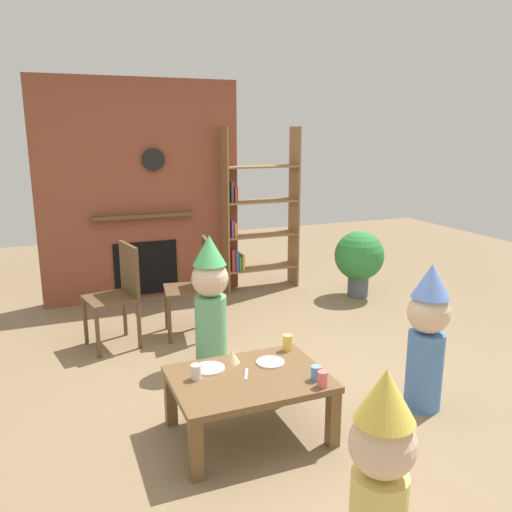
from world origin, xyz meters
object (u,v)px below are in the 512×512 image
Objects in this scene: birthday_cake_slice at (232,356)px; child_by_the_chairs at (210,297)px; child_in_pink at (427,334)px; coffee_table at (249,385)px; dining_chair_middle at (197,281)px; paper_plate_rear at (210,368)px; paper_cup_near_left at (322,379)px; paper_cup_center at (196,372)px; paper_cup_near_right at (316,373)px; child_with_cone_hat at (381,475)px; potted_plant_tall at (359,258)px; dining_chair_left at (120,289)px; paper_plate_front at (270,362)px; paper_cup_far_left at (288,343)px; bookshelf at (255,218)px.

birthday_cake_slice is 0.09× the size of child_by_the_chairs.
coffee_table is at bearing 0.00° from child_in_pink.
child_by_the_chairs is at bearing 92.44° from dining_chair_middle.
dining_chair_middle reaches higher than paper_plate_rear.
coffee_table is at bearing 140.99° from paper_cup_near_left.
paper_cup_near_left reaches higher than coffee_table.
birthday_cake_slice is at bearing 98.07° from coffee_table.
paper_cup_center reaches higher than birthday_cake_slice.
paper_cup_near_right is 0.87m from child_in_pink.
paper_plate_rear is at bearing 137.42° from coffee_table.
child_in_pink reaches higher than paper_cup_center.
paper_plate_rear is 0.21× the size of dining_chair_middle.
child_with_cone_hat reaches higher than coffee_table.
paper_cup_center is 0.12× the size of potted_plant_tall.
paper_cup_near_left is 0.09× the size of child_in_pink.
dining_chair_left is (-0.22, 1.66, 0.07)m from paper_cup_center.
paper_plate_front is 1.07m from child_in_pink.
paper_cup_far_left is at bearing -133.47° from potted_plant_tall.
paper_cup_near_left is 0.52× the size of paper_plate_front.
birthday_cake_slice is (-0.03, 0.22, 0.10)m from coffee_table.
paper_cup_center is at bearing 12.70° from child_with_cone_hat.
paper_cup_far_left is 0.14× the size of potted_plant_tall.
paper_plate_rear is 1.60m from dining_chair_middle.
child_with_cone_hat is at bearing 50.25° from child_in_pink.
paper_plate_front is at bearing -8.59° from child_with_cone_hat.
bookshelf is 3.04m from child_in_pink.
paper_plate_rear is 1.44m from child_with_cone_hat.
paper_plate_rear is 0.19× the size of child_in_pink.
dining_chair_middle reaches higher than paper_cup_near_right.
child_by_the_chairs is (-0.29, 0.82, 0.11)m from paper_cup_far_left.
paper_cup_center is at bearing 150.76° from paper_cup_near_left.
child_with_cone_hat is at bearing -94.61° from paper_plate_front.
potted_plant_tall is (2.02, 0.41, -0.06)m from dining_chair_middle.
birthday_cake_slice is (-0.23, 0.10, 0.04)m from paper_plate_front.
coffee_table is 0.27m from paper_plate_rear.
paper_plate_rear is at bearing -6.21° from child_in_pink.
coffee_table is at bearing 95.23° from dining_chair_left.
bookshelf is 3.31m from paper_cup_near_left.
paper_plate_front is 0.18× the size of child_with_cone_hat.
child_by_the_chairs is (0.12, 0.86, 0.13)m from birthday_cake_slice.
dining_chair_left is (-0.61, 2.98, -0.01)m from child_with_cone_hat.
paper_plate_front is at bearing 102.33° from dining_chair_left.
child_in_pink is at bearing 47.70° from child_by_the_chairs.
bookshelf is 10.52× the size of paper_plate_front.
paper_cup_near_right is (-0.84, -3.08, -0.41)m from bookshelf.
paper_cup_near_right is 0.45× the size of paper_plate_rear.
dining_chair_left is (-0.49, 1.53, 0.07)m from birthday_cake_slice.
dining_chair_middle is at bearing 74.19° from paper_cup_center.
dining_chair_left is at bearing 113.81° from paper_plate_front.
child_with_cone_hat is 1.09× the size of dining_chair_left.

